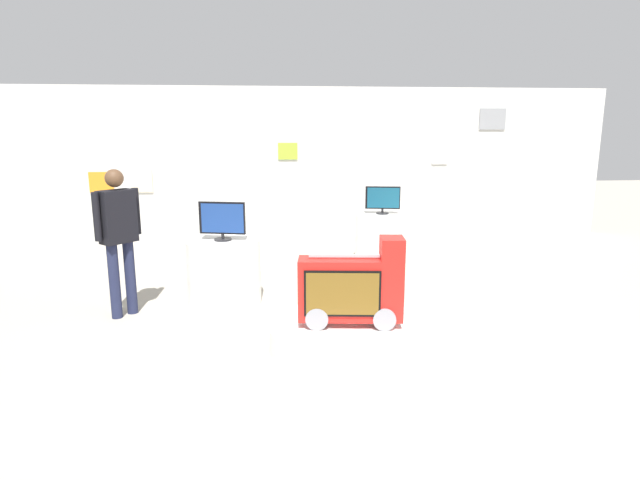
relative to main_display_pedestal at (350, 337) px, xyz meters
The scene contains 9 objects.
ground_plane 0.19m from the main_display_pedestal, 44.26° to the left, with size 30.00×30.00×0.00m, color #A8A091.
back_wall_display 5.48m from the main_display_pedestal, 88.96° to the left, with size 11.54×0.13×2.86m.
main_display_pedestal is the anchor object (origin of this frame).
novelty_firetruck_tv 0.48m from the main_display_pedestal, 26.47° to the right, with size 1.02×0.45×0.87m.
display_pedestal_left_rear 3.41m from the main_display_pedestal, 72.48° to the left, with size 0.84×0.84×0.79m, color white.
tv_on_left_rear 3.51m from the main_display_pedestal, 72.44° to the left, with size 0.54×0.19×0.43m.
display_pedestal_center_rear 2.03m from the main_display_pedestal, 130.86° to the left, with size 0.88×0.88×0.79m, color white.
tv_on_center_rear 2.20m from the main_display_pedestal, 130.91° to the left, with size 0.56×0.21×0.47m.
shopper_browsing_near_truck 2.85m from the main_display_pedestal, 153.85° to the left, with size 0.41×0.43×1.68m.
Camera 1 is at (-0.88, -4.89, 2.14)m, focal length 29.70 mm.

